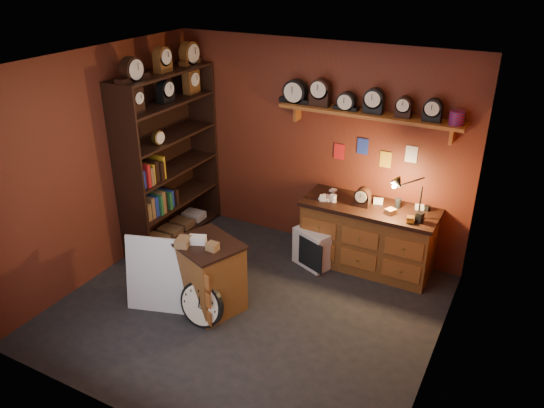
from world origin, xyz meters
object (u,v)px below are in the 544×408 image
Objects in this scene: workbench at (368,233)px; low_cabinet at (208,273)px; shelving_unit at (166,151)px; big_round_clock at (202,304)px.

workbench reaches higher than low_cabinet.
low_cabinet is at bearing -39.41° from shelving_unit.
workbench is 3.17× the size of big_round_clock.
low_cabinet is (1.38, -1.14, -0.81)m from shelving_unit.
workbench reaches higher than big_round_clock.
big_round_clock is (-1.16, -1.94, -0.22)m from workbench.
low_cabinet is at bearing 110.00° from big_round_clock.
low_cabinet is 0.38m from big_round_clock.
shelving_unit reaches higher than big_round_clock.
low_cabinet is at bearing -127.99° from workbench.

